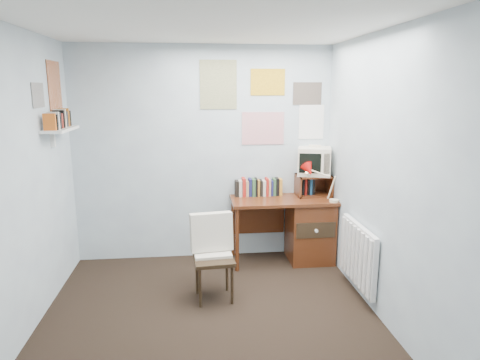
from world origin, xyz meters
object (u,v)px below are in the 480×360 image
Objects in this scene: radiator at (358,255)px; crt_tv at (314,160)px; desk_chair at (214,260)px; tv_riser at (314,185)px; desk_lamp at (335,185)px; wall_shelf at (60,129)px; desk at (305,227)px.

crt_tv is at bearing 98.91° from radiator.
tv_riser is at bearing 32.84° from desk_chair.
wall_shelf reaches higher than desk_lamp.
desk_chair is 1.00× the size of radiator.
desk_chair is (-1.12, -0.86, -0.00)m from desk.
tv_riser is at bearing 99.28° from radiator.
wall_shelf is at bearing -152.52° from crt_tv.
desk_lamp reaches higher than desk_chair.
wall_shelf is (-2.84, -0.18, 0.67)m from desk_lamp.
desk_chair is at bearing -18.23° from wall_shelf.
wall_shelf is (-2.57, -0.38, 1.21)m from desk.
crt_tv reaches higher than tv_riser.
desk is 0.64m from desk_lamp.
desk is 1.94× the size of wall_shelf.
tv_riser is (0.12, 0.11, 0.48)m from desk.
crt_tv is 0.47× the size of radiator.
desk_chair is 1.77m from crt_tv.
desk_lamp is 1.02× the size of crt_tv.
crt_tv is at bearing 46.80° from desk.
wall_shelf reaches higher than radiator.
desk is at bearing 148.25° from desk_lamp.
desk is at bearing -116.44° from crt_tv.
radiator is at bearing -72.76° from desk.
wall_shelf reaches higher than desk_chair.
tv_riser reaches higher than desk_chair.
tv_riser is at bearing 10.32° from wall_shelf.
desk is at bearing -137.04° from tv_riser.
tv_riser reaches higher than desk.
desk_lamp is (0.27, -0.20, 0.55)m from desk.
radiator is (0.17, -1.04, -0.47)m from tv_riser.
tv_riser is 1.15m from radiator.
radiator is at bearing -82.91° from desk_lamp.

